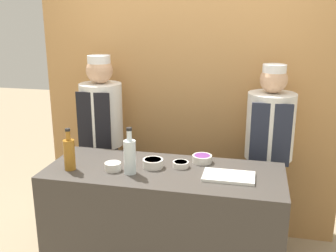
% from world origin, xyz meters
% --- Properties ---
extents(cabinet_wall, '(2.69, 0.18, 2.40)m').
position_xyz_m(cabinet_wall, '(0.00, 1.01, 1.20)').
color(cabinet_wall, '#B7844C').
rests_on(cabinet_wall, ground_plane).
extents(counter, '(1.65, 0.65, 0.95)m').
position_xyz_m(counter, '(0.00, 0.00, 0.48)').
color(counter, '#3D3833').
rests_on(counter, ground_plane).
extents(sauce_bowl_purple, '(0.14, 0.14, 0.05)m').
position_xyz_m(sauce_bowl_purple, '(0.24, 0.21, 0.98)').
color(sauce_bowl_purple, silver).
rests_on(sauce_bowl_purple, counter).
extents(sauce_bowl_brown, '(0.11, 0.11, 0.05)m').
position_xyz_m(sauce_bowl_brown, '(-0.34, -0.08, 0.98)').
color(sauce_bowl_brown, silver).
rests_on(sauce_bowl_brown, counter).
extents(sauce_bowl_red, '(0.14, 0.14, 0.06)m').
position_xyz_m(sauce_bowl_red, '(-0.09, 0.03, 0.98)').
color(sauce_bowl_red, silver).
rests_on(sauce_bowl_red, counter).
extents(sauce_bowl_green, '(0.11, 0.11, 0.04)m').
position_xyz_m(sauce_bowl_green, '(0.10, 0.08, 0.97)').
color(sauce_bowl_green, silver).
rests_on(sauce_bowl_green, counter).
extents(cutting_board, '(0.34, 0.21, 0.02)m').
position_xyz_m(cutting_board, '(0.45, -0.04, 0.96)').
color(cutting_board, white).
rests_on(cutting_board, counter).
extents(bottle_clear, '(0.08, 0.08, 0.32)m').
position_xyz_m(bottle_clear, '(-0.21, -0.11, 1.08)').
color(bottle_clear, silver).
rests_on(bottle_clear, counter).
extents(bottle_amber, '(0.08, 0.08, 0.30)m').
position_xyz_m(bottle_amber, '(-0.64, -0.13, 1.07)').
color(bottle_amber, '#9E661E').
rests_on(bottle_amber, counter).
extents(chef_left, '(0.37, 0.37, 1.65)m').
position_xyz_m(chef_left, '(-0.72, 0.66, 0.90)').
color(chef_left, '#28282D').
rests_on(chef_left, ground_plane).
extents(chef_right, '(0.38, 0.38, 1.62)m').
position_xyz_m(chef_right, '(0.72, 0.66, 0.87)').
color(chef_right, '#28282D').
rests_on(chef_right, ground_plane).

